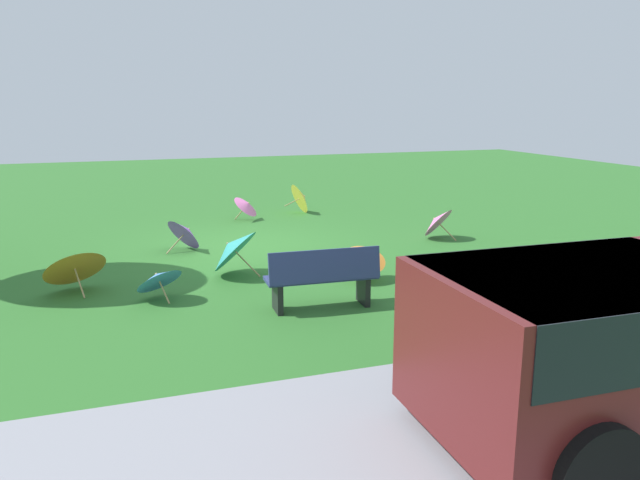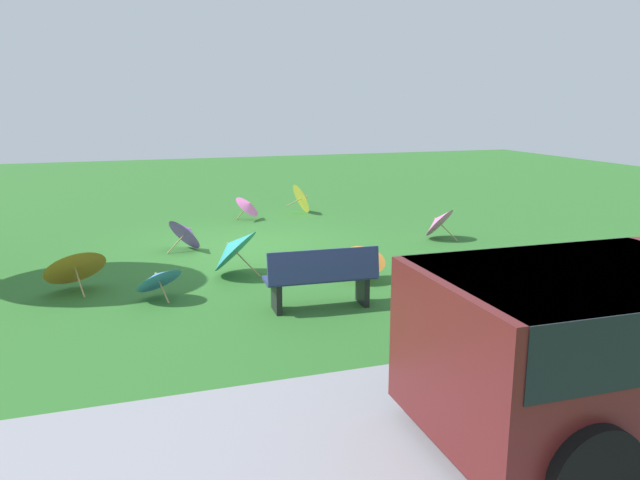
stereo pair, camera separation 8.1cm
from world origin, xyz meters
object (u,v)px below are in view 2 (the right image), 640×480
parasol_teal_0 (232,247)px  parasol_orange_1 (73,263)px  parasol_yellow_0 (304,197)px  park_bench (322,278)px  parasol_orange_0 (364,257)px  parasol_blue_0 (157,277)px  parasol_pink_4 (437,221)px  parasol_pink_2 (249,205)px  parasol_purple_0 (187,232)px

parasol_teal_0 → parasol_orange_1: size_ratio=1.04×
parasol_yellow_0 → parasol_teal_0: size_ratio=0.69×
park_bench → parasol_orange_0: park_bench is taller
parasol_teal_0 → parasol_orange_0: size_ratio=1.58×
parasol_orange_0 → parasol_yellow_0: bearing=-98.5°
park_bench → parasol_blue_0: (2.17, -1.17, -0.12)m
parasol_pink_4 → parasol_orange_1: bearing=12.3°
parasol_yellow_0 → parasol_pink_4: parasol_yellow_0 is taller
parasol_pink_2 → parasol_blue_0: size_ratio=0.98×
parasol_orange_1 → parasol_pink_4: 7.37m
parasol_yellow_0 → parasol_pink_2: (1.60, 0.58, -0.02)m
park_bench → parasol_purple_0: size_ratio=1.69×
parasol_pink_2 → parasol_purple_0: size_ratio=0.93×
parasol_blue_0 → parasol_yellow_0: bearing=-123.6°
parasol_pink_2 → parasol_pink_4: (-3.37, 3.38, 0.01)m
park_bench → parasol_blue_0: bearing=-28.2°
park_bench → parasol_yellow_0: size_ratio=1.90×
park_bench → parasol_pink_2: 6.96m
parasol_pink_2 → parasol_purple_0: (1.83, 2.69, -0.02)m
park_bench → parasol_teal_0: park_bench is taller
park_bench → parasol_orange_0: (-1.10, -1.10, -0.06)m
parasol_orange_0 → parasol_pink_4: bearing=-137.8°
park_bench → parasol_orange_1: 3.92m
parasol_orange_1 → parasol_purple_0: 3.01m
parasol_yellow_0 → parasol_orange_1: size_ratio=0.72×
park_bench → parasol_purple_0: 4.47m
parasol_teal_0 → parasol_orange_1: bearing=3.2°
parasol_orange_0 → parasol_orange_1: 4.56m
parasol_orange_0 → parasol_orange_1: (4.47, -0.90, 0.06)m
parasol_yellow_0 → parasol_teal_0: 6.14m
parasol_purple_0 → parasol_pink_4: bearing=172.5°
parasol_blue_0 → parasol_purple_0: bearing=-104.6°
parasol_teal_0 → parasol_pink_4: (-4.71, -1.43, -0.09)m
parasol_orange_0 → parasol_purple_0: parasol_purple_0 is taller
parasol_orange_1 → parasol_blue_0: bearing=145.2°
parasol_yellow_0 → parasol_pink_4: 4.34m
park_bench → parasol_orange_1: (3.37, -2.00, 0.00)m
parasol_purple_0 → park_bench: bearing=107.9°
parasol_purple_0 → parasol_pink_4: size_ratio=0.97×
park_bench → parasol_orange_0: 1.55m
park_bench → parasol_pink_4: (-3.83, -3.57, -0.07)m
parasol_orange_1 → parasol_teal_0: bearing=-176.8°
parasol_orange_0 → parasol_pink_4: size_ratio=0.79×
parasol_orange_1 → parasol_purple_0: (-2.00, -2.26, -0.10)m
parasol_orange_0 → park_bench: bearing=44.9°
park_bench → parasol_orange_0: bearing=-135.1°
parasol_teal_0 → parasol_orange_0: parasol_teal_0 is taller
parasol_orange_1 → parasol_pink_4: (-7.20, -1.57, -0.07)m
park_bench → parasol_teal_0: (0.88, -2.14, 0.02)m
parasol_purple_0 → parasol_teal_0: bearing=103.1°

